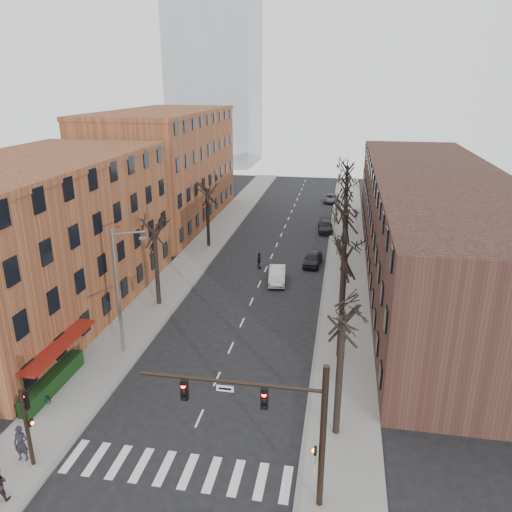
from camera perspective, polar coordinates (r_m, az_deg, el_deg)
The scene contains 27 objects.
ground at distance 26.79m, azimuth -9.09°, elevation -22.98°, with size 160.00×160.00×0.00m, color black.
sidewalk_left at distance 58.46m, azimuth -5.54°, elevation 1.46°, with size 4.00×90.00×0.15m, color gray.
sidewalk_right at distance 56.44m, azimuth 10.32°, elevation 0.57°, with size 4.00×90.00×0.15m, color gray.
building_left_near at distance 42.52m, azimuth -23.61°, elevation 1.38°, with size 12.00×26.00×12.00m, color brown.
building_left_far at distance 67.61m, azimuth -10.33°, elevation 9.73°, with size 12.00×28.00×14.00m, color brown.
building_right at distance 50.98m, azimuth 19.65°, elevation 3.50°, with size 12.00×50.00×10.00m, color #472A21.
office_tower at distance 117.86m, azimuth -4.80°, elevation 25.16°, with size 18.00×18.00×60.00m, color #B2B7BF.
awning_left at distance 34.65m, azimuth -21.03°, elevation -13.27°, with size 1.20×7.00×0.15m, color maroon.
hedge at distance 33.66m, azimuth -22.18°, elevation -13.16°, with size 0.80×6.00×1.00m, color #163312.
tree_right_a at distance 28.80m, azimuth 9.08°, elevation -19.46°, with size 5.20×5.20×10.00m, color black, non-canonical shape.
tree_right_b at distance 35.41m, azimuth 9.43°, elevation -11.38°, with size 5.20×5.20×10.80m, color black, non-canonical shape.
tree_right_c at distance 42.50m, azimuth 9.65°, elevation -5.91°, with size 5.20×5.20×11.60m, color black, non-canonical shape.
tree_right_d at distance 49.87m, azimuth 9.81°, elevation -2.03°, with size 5.20×5.20×10.00m, color black, non-canonical shape.
tree_right_e at distance 57.41m, azimuth 9.92°, elevation 0.84°, with size 5.20×5.20×10.80m, color black, non-canonical shape.
tree_right_f at distance 65.06m, azimuth 10.01°, elevation 3.04°, with size 5.20×5.20×11.60m, color black, non-canonical shape.
tree_left_a at distance 43.32m, azimuth -11.00°, elevation -5.49°, with size 5.20×5.20×9.50m, color black, non-canonical shape.
tree_left_b at distance 57.46m, azimuth -5.42°, elevation 1.07°, with size 5.20×5.20×9.50m, color black, non-canonical shape.
signal_mast_arm at distance 22.22m, azimuth 3.53°, elevation -18.23°, with size 8.14×0.30×7.20m.
signal_pole_left at distance 27.33m, azimuth -24.73°, elevation -16.80°, with size 0.47×0.44×4.40m.
streetlight at distance 34.43m, azimuth -15.30°, elevation -3.43°, with size 2.45×0.22×9.03m.
silver_sedan at distance 46.96m, azimuth 2.43°, elevation -2.19°, with size 1.51×4.34×1.43m, color silver.
parked_car_near at distance 51.60m, azimuth 6.51°, elevation -0.30°, with size 1.64×4.07×1.39m, color black.
parked_car_mid at distance 63.44m, azimuth 7.95°, elevation 3.35°, with size 1.84×4.53×1.31m, color black.
parked_car_far at distance 79.53m, azimuth 8.49°, elevation 6.55°, with size 2.01×4.35×1.21m, color #505357.
pedestrian_a at distance 28.63m, azimuth -25.27°, elevation -18.82°, with size 0.70×0.46×1.91m, color black.
pedestrian_crossing at distance 50.26m, azimuth 0.36°, elevation -0.55°, with size 0.98×0.41×1.67m, color black.
bicycle at distance 32.77m, azimuth -23.57°, elevation -14.51°, with size 0.54×1.55×0.81m, color gray.
Camera 1 is at (7.25, -18.53, 17.94)m, focal length 35.00 mm.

